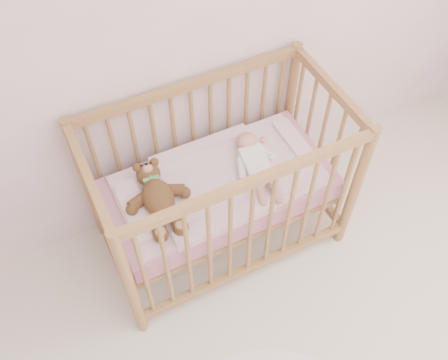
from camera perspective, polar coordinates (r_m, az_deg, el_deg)
wall_back at (r=2.46m, az=-2.86°, el=18.96°), size 4.00×0.02×2.70m
crib at (r=2.75m, az=-0.46°, el=-0.79°), size 1.36×0.76×1.00m
mattress at (r=2.76m, az=-0.46°, el=-0.98°), size 1.22×0.62×0.13m
blanket at (r=2.70m, az=-0.47°, el=-0.03°), size 1.10×0.58×0.06m
baby at (r=2.69m, az=3.62°, el=2.17°), size 0.32×0.54×0.12m
teddy_bear at (r=2.55m, az=-7.54°, el=-2.00°), size 0.39×0.53×0.14m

